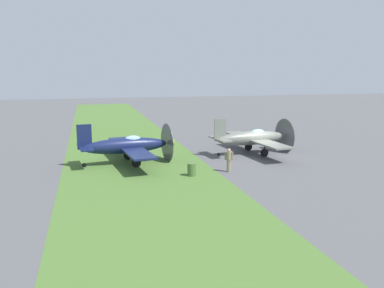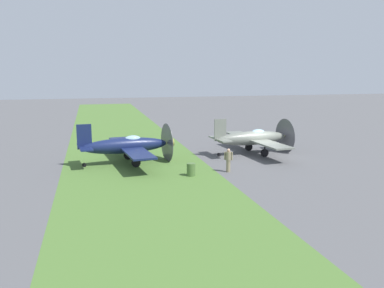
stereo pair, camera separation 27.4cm
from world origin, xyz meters
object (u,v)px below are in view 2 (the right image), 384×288
airplane_wingman (127,146)px  ground_crew_chief (228,160)px  fuel_drum (191,170)px  airplane_lead (253,138)px

airplane_wingman → ground_crew_chief: 8.26m
airplane_wingman → fuel_drum: airplane_wingman is taller
airplane_lead → ground_crew_chief: 7.04m
airplane_lead → fuel_drum: 9.39m
fuel_drum → airplane_lead: bearing=129.6°
airplane_wingman → ground_crew_chief: airplane_wingman is taller
airplane_wingman → ground_crew_chief: (4.57, 6.86, -0.53)m
fuel_drum → ground_crew_chief: bearing=97.8°
airplane_lead → airplane_wingman: (0.99, -11.15, 0.02)m
airplane_lead → ground_crew_chief: bearing=-43.5°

